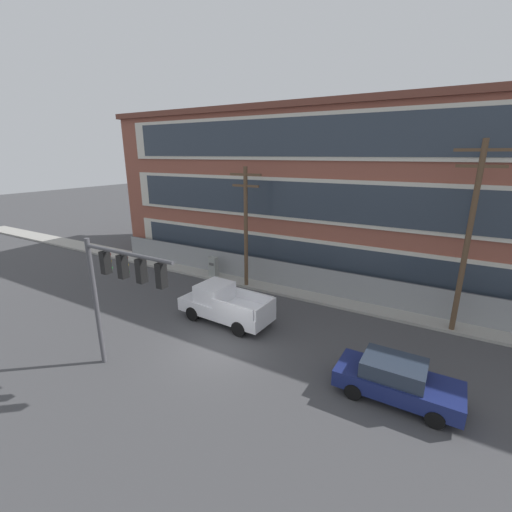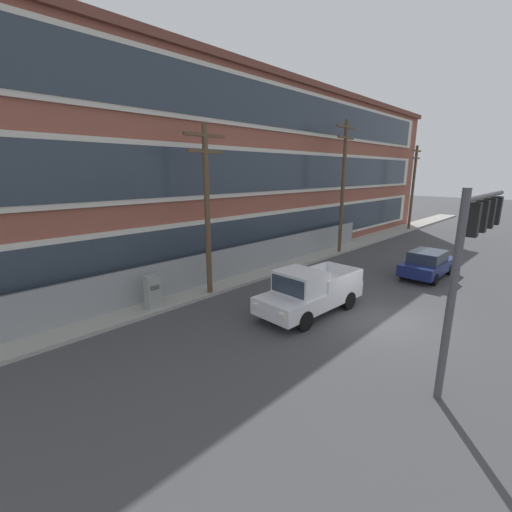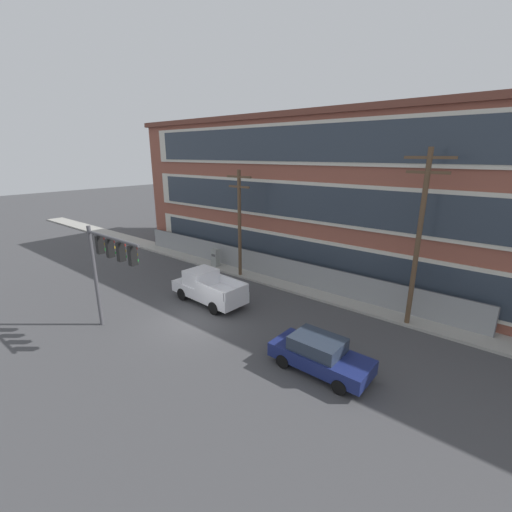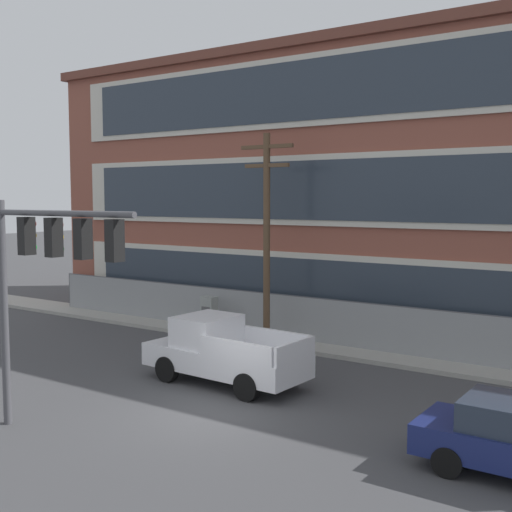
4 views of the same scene
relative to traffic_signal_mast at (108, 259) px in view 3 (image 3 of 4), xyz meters
The scene contains 10 objects.
ground_plane 5.79m from the traffic_signal_mast, 55.95° to the left, with size 160.00×160.00×0.00m, color #424244.
sidewalk_building_side 12.42m from the traffic_signal_mast, 78.97° to the left, with size 80.00×2.10×0.16m, color #9E9B93.
brick_mill_building 19.70m from the traffic_signal_mast, 66.14° to the left, with size 44.59×11.35×11.96m.
chain_link_fence 12.33m from the traffic_signal_mast, 85.16° to the left, with size 29.14×0.06×1.87m.
traffic_signal_mast is the anchor object (origin of this frame).
pickup_truck_white 6.75m from the traffic_signal_mast, 83.17° to the left, with size 5.35×2.32×2.02m.
sedan_navy 11.17m from the traffic_signal_mast, 21.91° to the left, with size 4.43×1.96×1.56m.
utility_pole_near_corner 10.77m from the traffic_signal_mast, 94.47° to the left, with size 2.25×0.26×8.08m.
utility_pole_midblock 15.86m from the traffic_signal_mast, 42.81° to the left, with size 2.38×0.26×9.50m.
electrical_cabinet 12.09m from the traffic_signal_mast, 109.19° to the left, with size 0.60×0.47×1.64m.
Camera 3 is at (13.76, -11.18, 9.19)m, focal length 24.00 mm.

